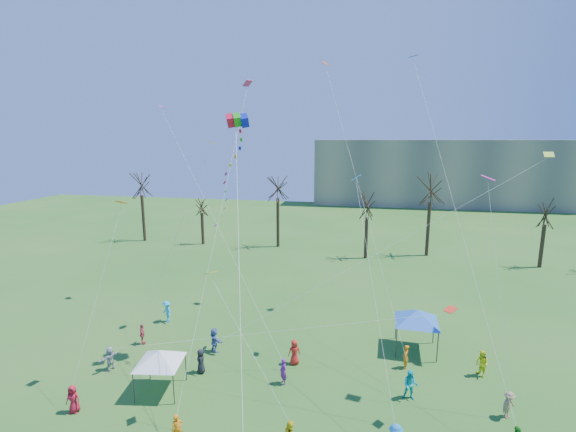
% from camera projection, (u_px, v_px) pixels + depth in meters
% --- Properties ---
extents(distant_building, '(60.00, 14.00, 15.00)m').
position_uv_depth(distant_building, '(446.00, 173.00, 92.95)').
color(distant_building, gray).
rests_on(distant_building, ground).
extents(bare_tree_row, '(67.97, 9.40, 11.21)m').
position_uv_depth(bare_tree_row, '(353.00, 199.00, 52.90)').
color(bare_tree_row, black).
rests_on(bare_tree_row, ground).
extents(big_box_kite, '(3.02, 7.37, 19.49)m').
position_uv_depth(big_box_kite, '(232.00, 181.00, 25.63)').
color(big_box_kite, red).
rests_on(big_box_kite, ground).
extents(canopy_tent_white, '(3.61, 3.61, 2.74)m').
position_uv_depth(canopy_tent_white, '(160.00, 357.00, 24.17)').
color(canopy_tent_white, '#3F3F44').
rests_on(canopy_tent_white, ground).
extents(canopy_tent_blue, '(4.21, 4.21, 3.16)m').
position_uv_depth(canopy_tent_blue, '(417.00, 316.00, 28.91)').
color(canopy_tent_blue, '#3F3F44').
rests_on(canopy_tent_blue, ground).
extents(festival_crowd, '(25.60, 13.60, 1.84)m').
position_uv_depth(festival_crowd, '(282.00, 370.00, 25.27)').
color(festival_crowd, '#B31628').
rests_on(festival_crowd, ground).
extents(small_kites_aloft, '(30.69, 18.99, 32.14)m').
position_uv_depth(small_kites_aloft, '(324.00, 168.00, 26.81)').
color(small_kites_aloft, '#E25A0B').
rests_on(small_kites_aloft, ground).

